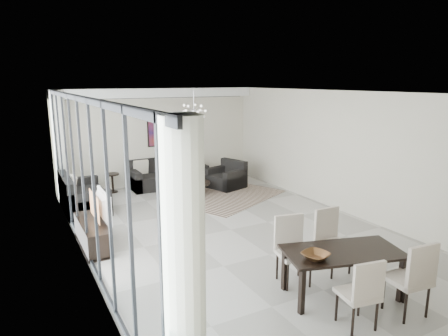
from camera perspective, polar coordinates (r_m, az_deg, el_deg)
room_shell at (r=8.47m, az=3.74°, el=0.96°), size 6.00×9.00×2.90m
window_wall at (r=7.30m, az=-18.89°, el=-1.42°), size 0.37×8.95×2.90m
soffit at (r=12.00m, az=-9.29°, el=10.55°), size 5.98×0.40×0.26m
painting at (r=12.42m, az=-7.19°, el=5.49°), size 1.68×0.04×0.98m
chandelier at (r=10.47m, az=-4.33°, el=8.12°), size 0.66×0.66×0.71m
rug at (r=11.06m, az=0.09°, el=-3.97°), size 3.57×3.24×0.01m
coffee_table at (r=11.20m, az=-4.52°, el=-2.80°), size 1.00×1.00×0.35m
bowl_coffee at (r=11.12m, az=-4.44°, el=-1.92°), size 0.25×0.25×0.07m
sofa_main at (r=12.16m, az=-7.98°, el=-1.25°), size 2.27×0.93×0.83m
loveseat at (r=10.46m, az=-19.62°, el=-4.02°), size 0.99×1.75×0.88m
armchair at (r=11.87m, az=0.40°, el=-1.51°), size 1.14×1.17×0.79m
side_table at (r=11.76m, az=-15.67°, el=-1.62°), size 0.40×0.40×0.55m
tv_console at (r=8.17m, az=-18.26°, el=-8.94°), size 0.43×1.55×0.48m
television at (r=8.04m, az=-17.41°, el=-5.23°), size 0.13×1.00×0.58m
dining_table at (r=6.20m, az=16.57°, el=-11.98°), size 1.88×1.30×0.71m
dining_chair_sw at (r=5.51m, az=19.20°, el=-16.13°), size 0.52×0.52×0.97m
dining_chair_se at (r=6.00m, az=25.53°, el=-13.57°), size 0.55×0.55×1.08m
dining_chair_nw at (r=6.47m, az=9.60°, el=-10.67°), size 0.58×0.58×1.06m
dining_chair_ne at (r=6.97m, az=14.93°, el=-9.26°), size 0.50×0.50×1.05m
bowl_dining at (r=5.79m, az=12.96°, el=-12.13°), size 0.44×0.44×0.09m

